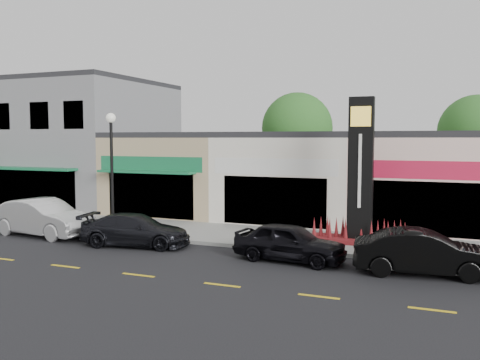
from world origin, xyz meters
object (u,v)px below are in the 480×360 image
Objects in this scene: car_white_van at (43,218)px; car_dark_sedan at (136,230)px; car_black_sedan at (290,242)px; car_black_conv at (424,253)px; pylon_sign at (360,192)px; lamp_west_near at (112,160)px.

car_white_van reaches higher than car_dark_sedan.
car_black_sedan is 0.92× the size of car_black_conv.
pylon_sign reaches higher than car_black_conv.
car_white_van is at bearing 94.58° from car_black_sedan.
car_black_conv is at bearing -100.90° from car_dark_sedan.
car_dark_sedan is at bearing 95.21° from car_black_sedan.
lamp_west_near is 1.19× the size of car_dark_sedan.
lamp_west_near is 1.33× the size of car_black_sedan.
car_dark_sedan is at bearing -35.32° from lamp_west_near.
car_black_conv reaches higher than car_dark_sedan.
car_white_van is at bearing 77.91° from car_dark_sedan.
car_dark_sedan is (-8.66, -3.35, -1.61)m from pylon_sign.
car_dark_sedan is (2.34, -1.66, -2.81)m from lamp_west_near.
car_black_conv is (2.65, -3.64, -1.54)m from pylon_sign.
pylon_sign is (11.00, 1.70, -1.20)m from lamp_west_near.
car_white_van reaches higher than car_black_sedan.
car_dark_sedan is 6.70m from car_black_sedan.
pylon_sign is at bearing -78.28° from car_dark_sedan.
car_white_van is 16.49m from car_black_conv.
lamp_west_near is at bearing 85.17° from car_black_sedan.
car_dark_sedan is at bearing 81.43° from car_black_conv.
car_black_sedan is at bearing -85.78° from car_white_van.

